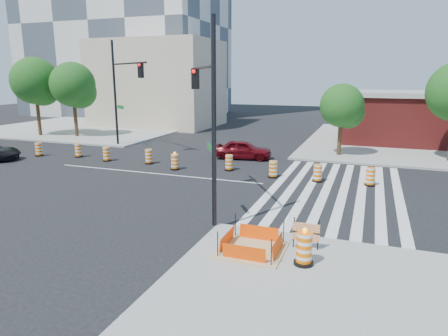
{
  "coord_description": "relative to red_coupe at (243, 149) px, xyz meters",
  "views": [
    {
      "loc": [
        12.52,
        -21.21,
        6.0
      ],
      "look_at": [
        5.65,
        -2.7,
        1.4
      ],
      "focal_mm": 32.0,
      "sensor_mm": 36.0,
      "label": 1
    }
  ],
  "objects": [
    {
      "name": "ground",
      "position": [
        -3.85,
        -6.21,
        -0.7
      ],
      "size": [
        120.0,
        120.0,
        0.0
      ],
      "primitive_type": "plane",
      "color": "black",
      "rests_on": "ground"
    },
    {
      "name": "sidewalk_ne",
      "position": [
        14.15,
        11.79,
        -0.63
      ],
      "size": [
        22.0,
        22.0,
        0.15
      ],
      "primitive_type": "cube",
      "color": "gray",
      "rests_on": "ground"
    },
    {
      "name": "sidewalk_nw",
      "position": [
        -21.85,
        11.79,
        -0.63
      ],
      "size": [
        22.0,
        22.0,
        0.15
      ],
      "primitive_type": "cube",
      "color": "gray",
      "rests_on": "ground"
    },
    {
      "name": "crosswalk_east",
      "position": [
        7.1,
        -6.21,
        -0.69
      ],
      "size": [
        6.75,
        13.5,
        0.01
      ],
      "color": "silver",
      "rests_on": "ground"
    },
    {
      "name": "lane_centerline",
      "position": [
        -3.85,
        -6.21,
        -0.7
      ],
      "size": [
        14.0,
        0.12,
        0.01
      ],
      "primitive_type": "cube",
      "color": "silver",
      "rests_on": "ground"
    },
    {
      "name": "excavation_pit",
      "position": [
        5.15,
        -15.21,
        -0.48
      ],
      "size": [
        2.2,
        2.2,
        0.9
      ],
      "color": "tan",
      "rests_on": "ground"
    },
    {
      "name": "brick_storefront",
      "position": [
        14.15,
        11.79,
        1.62
      ],
      "size": [
        16.5,
        8.5,
        4.6
      ],
      "color": "maroon",
      "rests_on": "ground"
    },
    {
      "name": "beige_midrise",
      "position": [
        -15.85,
        15.79,
        4.3
      ],
      "size": [
        14.0,
        10.0,
        10.0
      ],
      "primitive_type": "cube",
      "color": "#C4AF96",
      "rests_on": "ground"
    },
    {
      "name": "red_coupe",
      "position": [
        0.0,
        0.0,
        0.0
      ],
      "size": [
        4.32,
        2.29,
        1.4
      ],
      "primitive_type": "imported",
      "rotation": [
        0.0,
        0.0,
        1.73
      ],
      "color": "#53070E",
      "rests_on": "ground"
    },
    {
      "name": "signal_pole_se",
      "position": [
        2.19,
        -12.05,
        4.19
      ],
      "size": [
        3.31,
        5.19,
        7.97
      ],
      "rotation": [
        0.0,
        0.0,
        2.13
      ],
      "color": "black",
      "rests_on": "ground"
    },
    {
      "name": "signal_pole_nw",
      "position": [
        -10.5,
        0.59,
        4.62
      ],
      "size": [
        5.51,
        3.83,
        8.69
      ],
      "rotation": [
        0.0,
        0.0,
        -0.6
      ],
      "color": "black",
      "rests_on": "ground"
    },
    {
      "name": "pit_drum",
      "position": [
        6.98,
        -15.63,
        -0.04
      ],
      "size": [
        0.63,
        0.63,
        1.23
      ],
      "color": "black",
      "rests_on": "ground"
    },
    {
      "name": "barricade",
      "position": [
        6.84,
        -14.41,
        0.05
      ],
      "size": [
        0.93,
        0.08,
        1.09
      ],
      "rotation": [
        0.0,
        0.0,
        0.04
      ],
      "color": "orange",
      "rests_on": "ground"
    },
    {
      "name": "tree_north_a",
      "position": [
        -22.4,
        3.46,
        4.5
      ],
      "size": [
        4.55,
        4.55,
        7.74
      ],
      "color": "#382314",
      "rests_on": "ground"
    },
    {
      "name": "tree_north_b",
      "position": [
        -18.46,
        4.15,
        4.17
      ],
      "size": [
        4.27,
        4.27,
        7.26
      ],
      "color": "#382314",
      "rests_on": "ground"
    },
    {
      "name": "tree_north_c",
      "position": [
        6.54,
        3.36,
        2.93
      ],
      "size": [
        3.24,
        3.19,
        5.42
      ],
      "color": "#382314",
      "rests_on": "ground"
    },
    {
      "name": "median_drum_0",
      "position": [
        -14.89,
        -4.4,
        -0.22
      ],
      "size": [
        0.6,
        0.6,
        1.02
      ],
      "color": "black",
      "rests_on": "ground"
    },
    {
      "name": "median_drum_1",
      "position": [
        -11.78,
        -3.68,
        -0.22
      ],
      "size": [
        0.6,
        0.6,
        1.02
      ],
      "color": "black",
      "rests_on": "ground"
    },
    {
      "name": "median_drum_2",
      "position": [
        -8.93,
        -4.14,
        -0.22
      ],
      "size": [
        0.6,
        0.6,
        1.02
      ],
      "color": "black",
      "rests_on": "ground"
    },
    {
      "name": "median_drum_3",
      "position": [
        -5.63,
        -3.86,
        -0.22
      ],
      "size": [
        0.6,
        0.6,
        1.02
      ],
      "color": "black",
      "rests_on": "ground"
    },
    {
      "name": "median_drum_4",
      "position": [
        -3.13,
        -4.81,
        -0.21
      ],
      "size": [
        0.6,
        0.6,
        1.18
      ],
      "color": "black",
      "rests_on": "ground"
    },
    {
      "name": "median_drum_5",
      "position": [
        0.25,
        -3.8,
        -0.22
      ],
      "size": [
        0.6,
        0.6,
        1.02
      ],
      "color": "black",
      "rests_on": "ground"
    },
    {
      "name": "median_drum_6",
      "position": [
        3.34,
        -4.62,
        -0.22
      ],
      "size": [
        0.6,
        0.6,
        1.02
      ],
      "color": "black",
      "rests_on": "ground"
    },
    {
      "name": "median_drum_7",
      "position": [
        5.97,
        -4.66,
        -0.22
      ],
      "size": [
        0.6,
        0.6,
        1.02
      ],
      "color": "black",
      "rests_on": "ground"
    },
    {
      "name": "median_drum_8",
      "position": [
        8.83,
        -4.52,
        -0.22
      ],
      "size": [
        0.6,
        0.6,
        1.02
      ],
      "color": "black",
      "rests_on": "ground"
    }
  ]
}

